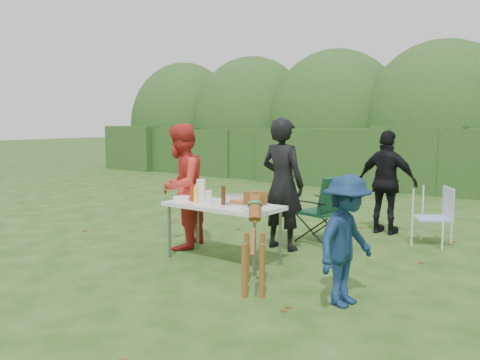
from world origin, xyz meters
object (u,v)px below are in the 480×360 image
Objects in this scene: person_black_puffy at (387,182)px; beer_bottle at (223,195)px; lawn_chair at (432,216)px; folding_table at (223,208)px; child at (346,241)px; ketchup_bottle at (192,193)px; dog at (254,245)px; person_red_jacket at (181,186)px; camping_chair at (320,208)px; mustard_bottle at (196,195)px; person_cook at (283,184)px; paper_towel_roll at (201,189)px.

beer_bottle is (-1.03, -2.85, 0.04)m from person_black_puffy.
folding_table is at bearing 20.31° from lawn_chair.
ketchup_bottle is (-2.38, 0.43, 0.21)m from child.
lawn_chair is at bearing -50.13° from dog.
ketchup_bottle is (0.45, -0.27, -0.02)m from person_red_jacket.
camping_chair is at bearing 73.42° from folding_table.
person_black_puffy reaches higher than dog.
person_red_jacket is at bearing 31.73° from dog.
child is 2.29m from mustard_bottle.
person_black_puffy is 3.47m from dog.
mustard_bottle is at bearing 66.08° from person_cook.
lawn_chair is (2.80, 2.27, -0.45)m from person_red_jacket.
person_cook reaches higher than folding_table.
paper_towel_roll reaches higher than mustard_bottle.
ketchup_bottle is at bearing 40.00° from person_red_jacket.
beer_bottle is (0.96, -0.26, -0.01)m from person_red_jacket.
person_red_jacket reaches higher than child.
dog is (0.67, -1.65, -0.43)m from person_cook.
child is 4.92× the size of paper_towel_roll.
folding_table is at bearing 85.28° from camping_chair.
camping_chair is 5.00× the size of mustard_bottle.
folding_table is 0.86× the size of person_red_jacket.
beer_bottle is at bearing -50.01° from folding_table.
person_black_puffy is at bearing -105.82° from camping_chair.
person_cook is at bearing 10.42° from lawn_chair.
dog is (1.85, -0.86, -0.39)m from person_red_jacket.
person_cook is 0.83m from camping_chair.
mustard_bottle is (-0.33, -0.14, 0.15)m from folding_table.
camping_chair is at bearing -22.44° from dog.
child is 1.93m from beer_bottle.
dog is at bearing 41.05° from lawn_chair.
beer_bottle is (-0.44, -1.73, 0.36)m from camping_chair.
person_cook reaches higher than person_black_puffy.
person_cook is at bearing 55.18° from ketchup_bottle.
person_black_puffy reaches higher than folding_table.
lawn_chair is at bearing 47.23° from ketchup_bottle.
person_black_puffy is 6.30× the size of paper_towel_roll.
person_cook is at bearing 53.69° from child.
person_red_jacket reaches higher than mustard_bottle.
paper_towel_roll is (-0.19, 0.31, 0.03)m from mustard_bottle.
person_black_puffy is (1.08, 2.78, 0.13)m from folding_table.
mustard_bottle reaches higher than lawn_chair.
person_cook is 8.31× the size of ketchup_bottle.
dog is 1.43m from mustard_bottle.
person_cook is 1.27m from mustard_bottle.
paper_towel_roll is (-0.57, 0.23, 0.01)m from beer_bottle.
dog is at bearing 112.79° from camping_chair.
camping_chair reaches higher than ketchup_bottle.
beer_bottle reaches higher than ketchup_bottle.
beer_bottle is (0.51, 0.01, 0.01)m from ketchup_bottle.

